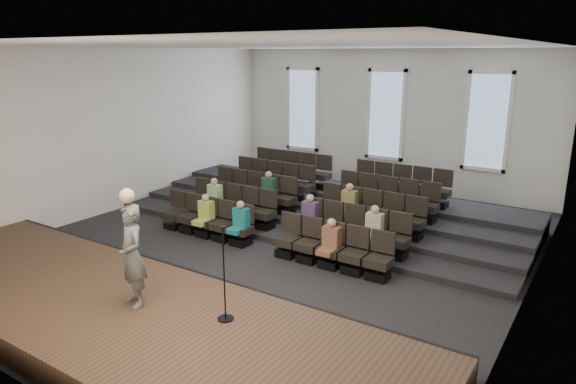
% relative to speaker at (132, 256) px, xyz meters
% --- Properties ---
extents(ground, '(14.00, 14.00, 0.00)m').
position_rel_speaker_xyz_m(ground, '(-0.35, 4.95, -1.42)').
color(ground, black).
rests_on(ground, ground).
extents(ceiling, '(12.00, 14.00, 0.02)m').
position_rel_speaker_xyz_m(ceiling, '(-0.35, 4.95, 3.59)').
color(ceiling, white).
rests_on(ceiling, ground).
extents(wall_back, '(12.00, 0.04, 5.00)m').
position_rel_speaker_xyz_m(wall_back, '(-0.35, 11.97, 1.08)').
color(wall_back, white).
rests_on(wall_back, ground).
extents(wall_left, '(0.04, 14.00, 5.00)m').
position_rel_speaker_xyz_m(wall_left, '(-6.37, 4.95, 1.08)').
color(wall_left, white).
rests_on(wall_left, ground).
extents(wall_right, '(0.04, 14.00, 5.00)m').
position_rel_speaker_xyz_m(wall_right, '(5.67, 4.95, 1.08)').
color(wall_right, white).
rests_on(wall_right, ground).
extents(stage, '(11.80, 3.60, 0.50)m').
position_rel_speaker_xyz_m(stage, '(-0.35, -0.15, -1.17)').
color(stage, '#452B1D').
rests_on(stage, ground).
extents(stage_lip, '(11.80, 0.06, 0.52)m').
position_rel_speaker_xyz_m(stage_lip, '(-0.35, 1.62, -1.17)').
color(stage_lip, black).
rests_on(stage_lip, ground).
extents(risers, '(11.80, 4.80, 0.60)m').
position_rel_speaker_xyz_m(risers, '(-0.35, 8.12, -1.23)').
color(risers, black).
rests_on(risers, ground).
extents(seating_rows, '(6.80, 4.70, 1.67)m').
position_rel_speaker_xyz_m(seating_rows, '(-0.35, 6.49, -0.74)').
color(seating_rows, black).
rests_on(seating_rows, ground).
extents(windows, '(8.44, 0.10, 3.24)m').
position_rel_speaker_xyz_m(windows, '(-0.35, 11.90, 1.28)').
color(windows, white).
rests_on(windows, wall_back).
extents(audience, '(5.45, 2.64, 1.10)m').
position_rel_speaker_xyz_m(audience, '(-0.35, 5.27, -0.61)').
color(audience, '#ACBE4C').
rests_on(audience, seating_rows).
extents(speaker, '(0.79, 0.66, 1.85)m').
position_rel_speaker_xyz_m(speaker, '(0.00, 0.00, 0.00)').
color(speaker, '#575452').
rests_on(speaker, stage).
extents(mic_stand, '(0.28, 0.28, 1.66)m').
position_rel_speaker_xyz_m(mic_stand, '(1.70, 0.45, -0.43)').
color(mic_stand, black).
rests_on(mic_stand, stage).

